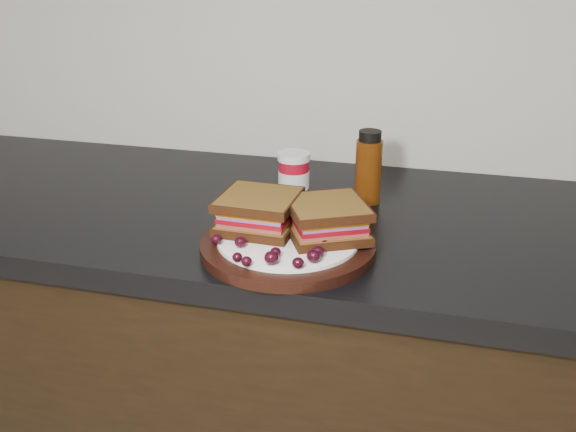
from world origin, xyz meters
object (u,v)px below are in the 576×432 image
condiment_jar (294,176)px  oil_bottle (369,167)px  sandwich_left (259,212)px  plate (288,245)px

condiment_jar → oil_bottle: bearing=7.4°
sandwich_left → oil_bottle: size_ratio=0.89×
sandwich_left → oil_bottle: (0.15, 0.22, 0.02)m
plate → oil_bottle: size_ratio=2.03×
oil_bottle → condiment_jar: bearing=-172.6°
sandwich_left → oil_bottle: bearing=58.3°
sandwich_left → condiment_jar: 0.20m
condiment_jar → oil_bottle: 0.14m
oil_bottle → sandwich_left: bearing=-123.5°
plate → oil_bottle: 0.27m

